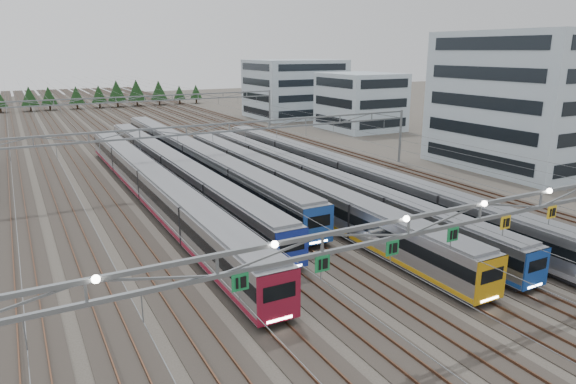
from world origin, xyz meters
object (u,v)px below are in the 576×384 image
train_a (152,185)px  depot_bldg_mid (360,101)px  gantry_near (481,216)px  train_b (172,168)px  train_e (311,177)px  train_d (286,185)px  depot_bldg_north (295,89)px  gantry_mid (229,134)px  gantry_far (145,103)px  train_c (193,157)px  depot_bldg_south (525,101)px  train_f (347,174)px

train_a → depot_bldg_mid: 64.53m
gantry_near → train_b: bearing=98.8°
train_a → train_e: bearing=-14.3°
train_a → train_e: 18.58m
train_d → train_a: bearing=153.7°
depot_bldg_north → train_b: bearing=-131.7°
train_a → gantry_mid: 12.77m
gantry_far → train_c: bearing=-93.5°
gantry_far → gantry_near: bearing=-90.0°
gantry_near → depot_bldg_mid: (42.85, 70.80, -1.08)m
train_b → train_c: (4.50, 5.22, 0.12)m
gantry_far → train_a: bearing=-102.8°
train_a → train_e: size_ratio=1.01×
gantry_near → depot_bldg_south: (41.68, 29.39, 2.57)m
gantry_mid → depot_bldg_north: size_ratio=2.56×
train_c → depot_bldg_south: size_ratio=3.06×
train_e → train_f: train_f is taller
train_c → depot_bldg_south: 48.39m
train_c → depot_bldg_mid: (45.05, 22.43, 3.78)m
depot_bldg_mid → depot_bldg_north: (-1.84, 25.89, 1.18)m
train_f → gantry_mid: size_ratio=1.19×
gantry_mid → depot_bldg_mid: (42.80, 30.68, -0.39)m
train_e → depot_bldg_north: bearing=62.4°
train_d → depot_bldg_north: bearing=60.2°
train_b → gantry_far: gantry_far is taller
depot_bldg_south → gantry_mid: bearing=165.6°
train_c → train_e: (9.00, -17.18, -0.31)m
depot_bldg_south → train_b: bearing=164.1°
gantry_near → train_a: bearing=107.4°
gantry_mid → gantry_far: size_ratio=1.00×
gantry_near → gantry_mid: gantry_near is taller
gantry_mid → depot_bldg_south: size_ratio=2.56×
train_a → gantry_near: (11.20, -35.76, 4.89)m
train_c → gantry_far: size_ratio=1.19×
gantry_far → depot_bldg_north: bearing=15.8°
depot_bldg_south → train_e: bearing=177.1°
train_a → depot_bldg_north: (52.21, 60.92, 4.99)m
train_c → gantry_far: bearing=86.5°
train_c → depot_bldg_north: 65.01m
train_b → gantry_mid: gantry_mid is taller
train_a → gantry_mid: size_ratio=1.10×
train_e → gantry_near: size_ratio=1.09×
train_c → train_d: train_c is taller
train_d → gantry_near: 29.61m
depot_bldg_south → depot_bldg_north: (-0.68, 67.29, -2.47)m
gantry_mid → depot_bldg_mid: depot_bldg_mid is taller
gantry_far → depot_bldg_south: bearing=-53.2°
train_a → gantry_mid: bearing=21.2°
train_f → gantry_near: 32.58m
train_e → gantry_far: size_ratio=1.09×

